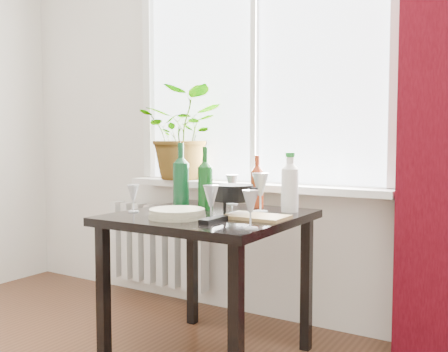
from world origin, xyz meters
The scene contains 18 objects.
window centered at (0.00, 2.22, 1.60)m, with size 1.72×0.08×1.62m.
windowsill centered at (0.00, 2.15, 0.82)m, with size 1.72×0.20×0.04m.
radiator centered at (-0.75, 2.18, 0.38)m, with size 0.80×0.10×0.55m.
table centered at (0.10, 1.55, 0.65)m, with size 0.85×0.85×0.74m.
potted_plant centered at (-0.50, 2.16, 1.14)m, with size 0.54×0.47×0.60m, color #226C1C.
wine_bottle_left centered at (-0.11, 1.60, 0.92)m, with size 0.08×0.08×0.36m, color #0C3E1D, non-canonical shape.
wine_bottle_right centered at (0.00, 1.66, 0.91)m, with size 0.08×0.08×0.33m, color #0C4212, non-canonical shape.
bottle_amber centered at (0.19, 1.87, 0.88)m, with size 0.07×0.07×0.29m, color maroon, non-canonical shape.
cleaning_bottle centered at (0.41, 1.81, 0.89)m, with size 0.09×0.09×0.31m, color white, non-canonical shape.
wineglass_front_right centered at (0.25, 1.34, 0.82)m, with size 0.07×0.07×0.17m, color #B4B9C2, non-canonical shape.
wineglass_far_right centered at (0.48, 1.28, 0.82)m, with size 0.07×0.07×0.16m, color silver, non-canonical shape.
wineglass_back_center centered at (0.29, 1.73, 0.84)m, with size 0.09×0.09×0.20m, color white, non-canonical shape.
wineglass_back_left centered at (0.01, 1.92, 0.83)m, with size 0.07×0.07×0.17m, color silver, non-canonical shape.
wineglass_front_left centered at (-0.25, 1.39, 0.81)m, with size 0.06×0.06×0.14m, color silver, non-canonical shape.
plate_stack centered at (0.05, 1.35, 0.76)m, with size 0.27×0.27×0.04m, color beige.
fondue_pot centered at (0.24, 1.55, 0.81)m, with size 0.22×0.19×0.15m, color black, non-canonical shape.
tv_remote centered at (0.25, 1.35, 0.75)m, with size 0.05×0.18×0.02m, color black.
cutting_board centered at (0.37, 1.53, 0.75)m, with size 0.29×0.18×0.02m, color #A07F48.
Camera 1 is at (1.44, -0.49, 1.10)m, focal length 40.00 mm.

